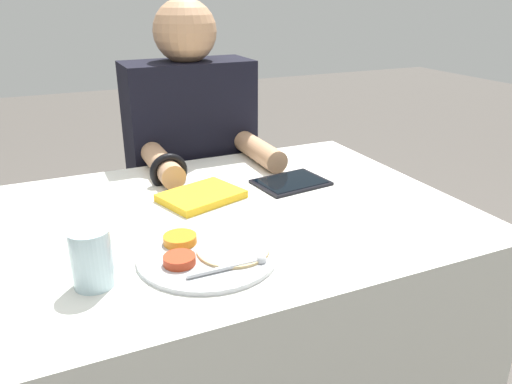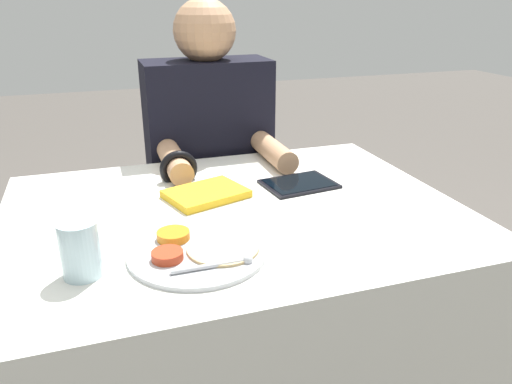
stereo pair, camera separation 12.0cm
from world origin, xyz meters
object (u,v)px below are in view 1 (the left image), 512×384
Objects in this scene: tablet_device at (291,182)px; red_notebook at (201,196)px; thali_tray at (208,254)px; drinking_glass at (92,258)px; person_diner at (193,192)px.

red_notebook is at bearing -179.19° from tablet_device.
thali_tray reaches higher than tablet_device.
red_notebook is 2.08× the size of drinking_glass.
red_notebook is 0.49m from person_diner.
drinking_glass is at bearing -135.42° from red_notebook.
person_diner reaches higher than red_notebook.
red_notebook is at bearing 44.58° from drinking_glass.
person_diner is at bearing 109.47° from tablet_device.
thali_tray is 1.37× the size of tablet_device.
drinking_glass is (-0.23, -0.01, 0.05)m from thali_tray.
red_notebook is at bearing 73.65° from thali_tray.
thali_tray is 0.31m from red_notebook.
tablet_device is 0.50m from person_diner.
person_diner is (0.20, 0.74, -0.17)m from thali_tray.
red_notebook is 1.11× the size of tablet_device.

